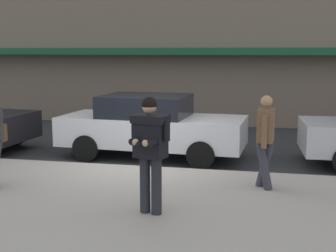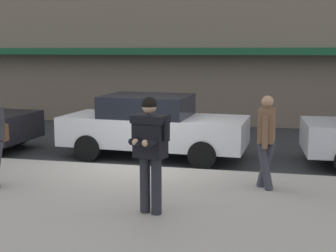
# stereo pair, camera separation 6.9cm
# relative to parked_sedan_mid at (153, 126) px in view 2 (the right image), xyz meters

# --- Properties ---
(ground_plane) EXTENTS (80.00, 80.00, 0.00)m
(ground_plane) POSITION_rel_parked_sedan_mid_xyz_m (0.03, -1.29, -0.79)
(ground_plane) COLOR #2B2D30
(sidewalk) EXTENTS (32.00, 5.30, 0.14)m
(sidewalk) POSITION_rel_parked_sedan_mid_xyz_m (1.03, -4.14, -0.72)
(sidewalk) COLOR #A8A399
(sidewalk) RESTS_ON ground
(curb_paint_line) EXTENTS (28.00, 0.12, 0.01)m
(curb_paint_line) POSITION_rel_parked_sedan_mid_xyz_m (1.03, -1.24, -0.79)
(curb_paint_line) COLOR silver
(curb_paint_line) RESTS_ON ground
(parked_sedan_mid) EXTENTS (4.60, 2.13, 1.54)m
(parked_sedan_mid) POSITION_rel_parked_sedan_mid_xyz_m (0.00, 0.00, 0.00)
(parked_sedan_mid) COLOR silver
(parked_sedan_mid) RESTS_ON ground
(man_texting_on_phone) EXTENTS (0.63, 0.64, 1.81)m
(man_texting_on_phone) POSITION_rel_parked_sedan_mid_xyz_m (1.08, -4.36, 0.46)
(man_texting_on_phone) COLOR #23232B
(man_texting_on_phone) RESTS_ON sidewalk
(pedestrian_dark_coat) EXTENTS (0.35, 0.60, 1.70)m
(pedestrian_dark_coat) POSITION_rel_parked_sedan_mid_xyz_m (2.78, -2.62, 0.32)
(pedestrian_dark_coat) COLOR #33333D
(pedestrian_dark_coat) RESTS_ON sidewalk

